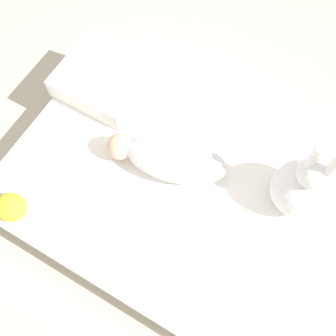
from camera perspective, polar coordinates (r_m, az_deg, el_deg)
The scene contains 6 objects.
ground_plane at distance 1.68m, azimuth -1.04°, elevation -3.96°, with size 12.00×12.00×0.00m, color #B2A893.
bed_mattress at distance 1.60m, azimuth -1.09°, elevation -2.90°, with size 1.17×0.90×0.17m.
swaddled_baby at distance 1.48m, azimuth 0.34°, elevation 1.54°, with size 0.48×0.28×0.15m.
pillow at distance 1.72m, azimuth -9.24°, elevation 12.85°, with size 0.35×0.34×0.09m.
bunny_plush at distance 1.45m, azimuth 18.89°, elevation -2.58°, with size 0.21×0.21×0.39m.
turtle_plush at distance 1.55m, azimuth -21.97°, elevation -5.24°, with size 0.15×0.11×0.08m.
Camera 1 is at (-0.31, 0.49, 1.58)m, focal length 42.00 mm.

